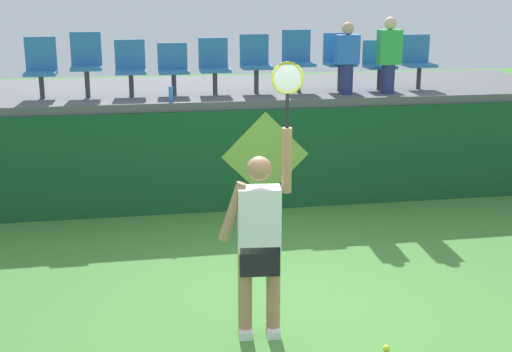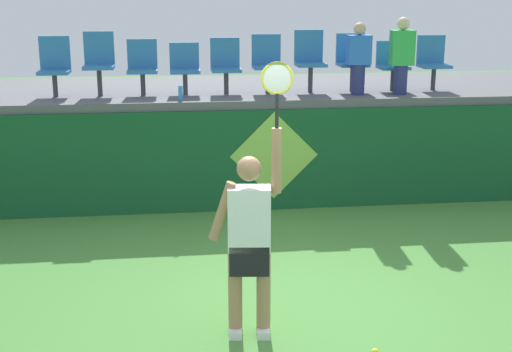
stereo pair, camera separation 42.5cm
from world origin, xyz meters
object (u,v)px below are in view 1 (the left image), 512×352
stadium_chair_2 (130,66)px  tennis_player (260,238)px  tennis_ball (386,348)px  spectator_0 (389,54)px  stadium_chair_0 (41,66)px  stadium_chair_5 (255,61)px  stadium_chair_8 (378,62)px  spectator_1 (347,57)px  stadium_chair_9 (418,59)px  stadium_chair_7 (339,59)px  stadium_chair_6 (298,58)px  stadium_chair_1 (86,61)px  stadium_chair_3 (173,67)px  water_bottle (171,94)px  stadium_chair_4 (214,64)px

stadium_chair_2 → tennis_player: bearing=-77.1°
tennis_ball → spectator_0: (1.69, 4.75, 2.14)m
stadium_chair_0 → spectator_0: 5.09m
stadium_chair_0 → stadium_chair_5: 3.12m
tennis_ball → stadium_chair_8: (1.69, 5.19, 1.97)m
stadium_chair_5 → spectator_1: (1.30, -0.41, 0.07)m
stadium_chair_9 → spectator_1: (-1.29, -0.41, 0.09)m
stadium_chair_2 → tennis_ball: bearing=-67.9°
stadium_chair_0 → spectator_1: 4.45m
stadium_chair_2 → stadium_chair_7: bearing=-0.0°
stadium_chair_7 → tennis_ball: bearing=-101.5°
stadium_chair_9 → spectator_0: (-0.65, -0.45, 0.13)m
stadium_chair_7 → spectator_0: 0.78m
stadium_chair_6 → stadium_chair_8: stadium_chair_6 is taller
tennis_player → stadium_chair_0: tennis_player is taller
stadium_chair_9 → spectator_0: bearing=-145.6°
tennis_ball → stadium_chair_9: stadium_chair_9 is taller
tennis_ball → stadium_chair_0: (-3.37, 5.20, 2.01)m
spectator_0 → stadium_chair_5: bearing=167.0°
stadium_chair_8 → stadium_chair_2: bearing=179.9°
stadium_chair_1 → stadium_chair_3: bearing=-0.4°
water_bottle → stadium_chair_5: stadium_chair_5 is taller
stadium_chair_4 → stadium_chair_7: size_ratio=0.94×
stadium_chair_1 → stadium_chair_6: size_ratio=1.00×
stadium_chair_3 → stadium_chair_8: bearing=-0.0°
water_bottle → stadium_chair_6: size_ratio=0.22×
stadium_chair_5 → stadium_chair_9: size_ratio=1.04×
tennis_ball → spectator_1: bearing=77.6°
stadium_chair_6 → spectator_1: 0.77m
stadium_chair_9 → stadium_chair_8: bearing=-179.4°
stadium_chair_5 → stadium_chair_8: (1.94, -0.01, -0.06)m
stadium_chair_7 → water_bottle: bearing=-166.3°
stadium_chair_5 → stadium_chair_8: 1.94m
stadium_chair_1 → stadium_chair_8: bearing=-0.1°
stadium_chair_6 → spectator_0: bearing=-19.2°
stadium_chair_3 → stadium_chair_8: stadium_chair_3 is taller
tennis_player → spectator_0: bearing=57.0°
stadium_chair_2 → stadium_chair_6: 2.51m
stadium_chair_4 → stadium_chair_6: size_ratio=0.89×
stadium_chair_8 → stadium_chair_9: bearing=0.6°
stadium_chair_5 → stadium_chair_9: bearing=-0.0°
stadium_chair_9 → stadium_chair_3: bearing=-179.9°
stadium_chair_7 → stadium_chair_9: bearing=0.0°
tennis_player → stadium_chair_4: (0.17, 4.67, 1.07)m
stadium_chair_3 → stadium_chair_5: bearing=0.3°
spectator_1 → stadium_chair_1: bearing=173.8°
stadium_chair_4 → stadium_chair_7: stadium_chair_7 is taller
stadium_chair_8 → stadium_chair_9: stadium_chair_9 is taller
stadium_chair_2 → spectator_1: (3.16, -0.41, 0.11)m
tennis_player → stadium_chair_1: size_ratio=2.74×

